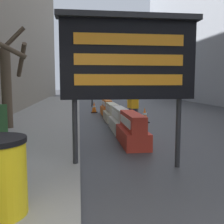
% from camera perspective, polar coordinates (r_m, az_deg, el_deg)
% --- Properties ---
extents(bare_tree, '(2.03, 2.10, 3.79)m').
position_cam_1_polar(bare_tree, '(9.52, -22.40, 7.63)').
color(bare_tree, '#4C3D2D').
rests_on(bare_tree, sidewalk_left).
extents(message_board, '(2.67, 0.36, 2.94)m').
position_cam_1_polar(message_board, '(5.03, 3.59, 11.51)').
color(message_board, '#28282B').
rests_on(message_board, ground_plane).
extents(jersey_barrier_red_striped, '(0.64, 1.84, 0.86)m').
position_cam_1_polar(jersey_barrier_red_striped, '(7.22, 4.41, -4.07)').
color(jersey_barrier_red_striped, red).
rests_on(jersey_barrier_red_striped, ground_plane).
extents(jersey_barrier_white, '(0.62, 2.02, 0.80)m').
position_cam_1_polar(jersey_barrier_white, '(9.25, 1.82, -1.89)').
color(jersey_barrier_white, silver).
rests_on(jersey_barrier_white, ground_plane).
extents(jersey_barrier_cream, '(0.64, 1.79, 0.77)m').
position_cam_1_polar(jersey_barrier_cream, '(11.63, -0.04, -0.25)').
color(jersey_barrier_cream, beige).
rests_on(jersey_barrier_cream, ground_plane).
extents(jersey_barrier_orange_near, '(0.54, 2.05, 0.81)m').
position_cam_1_polar(jersey_barrier_orange_near, '(13.77, -1.15, 0.85)').
color(jersey_barrier_orange_near, orange).
rests_on(jersey_barrier_orange_near, ground_plane).
extents(traffic_cone_near, '(0.34, 0.34, 0.62)m').
position_cam_1_polar(traffic_cone_near, '(14.80, -3.93, 1.01)').
color(traffic_cone_near, black).
rests_on(traffic_cone_near, ground_plane).
extents(traffic_cone_mid, '(0.39, 0.39, 0.70)m').
position_cam_1_polar(traffic_cone_mid, '(16.18, -1.06, 1.64)').
color(traffic_cone_mid, black).
rests_on(traffic_cone_mid, ground_plane).
extents(traffic_cone_far, '(0.36, 0.36, 0.64)m').
position_cam_1_polar(traffic_cone_far, '(11.21, 7.10, -0.70)').
color(traffic_cone_far, black).
rests_on(traffic_cone_far, ground_plane).
extents(traffic_light_near_curb, '(0.28, 0.45, 4.43)m').
position_cam_1_polar(traffic_light_near_curb, '(18.41, -4.39, 11.07)').
color(traffic_light_near_curb, '#2D2D30').
rests_on(traffic_light_near_curb, ground_plane).
extents(pedestrian_worker, '(0.33, 0.47, 1.64)m').
position_cam_1_polar(pedestrian_worker, '(9.25, 4.56, 1.92)').
color(pedestrian_worker, '#23283D').
rests_on(pedestrian_worker, ground_plane).
extents(pedestrian_passerby, '(0.48, 0.47, 1.60)m').
position_cam_1_polar(pedestrian_passerby, '(14.99, 5.22, 3.54)').
color(pedestrian_passerby, '#514C42').
rests_on(pedestrian_passerby, ground_plane).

